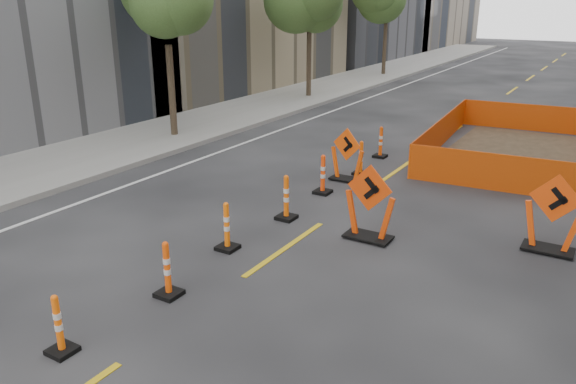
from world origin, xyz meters
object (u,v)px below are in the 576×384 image
Objects in this scene: channelizer_8 at (381,142)px; chevron_sign_left at (347,155)px; channelizer_6 at (323,174)px; channelizer_7 at (361,158)px; channelizer_4 at (227,226)px; chevron_sign_right at (554,213)px; channelizer_3 at (167,269)px; chevron_sign_center at (370,202)px; channelizer_2 at (58,324)px; channelizer_5 at (286,197)px.

chevron_sign_left reaches higher than channelizer_8.
channelizer_6 reaches higher than channelizer_7.
chevron_sign_right is (5.59, 3.27, 0.31)m from channelizer_4.
channelizer_3 is 6.09m from channelizer_6.
channelizer_8 is at bearing 112.18° from chevron_sign_center.
channelizer_4 is 1.02× the size of channelizer_7.
chevron_sign_center reaches higher than channelizer_7.
chevron_sign_left is at bearing -87.51° from channelizer_8.
chevron_sign_center reaches higher than channelizer_3.
chevron_sign_right is (5.51, 7.33, 0.35)m from channelizer_2.
chevron_sign_right is (5.61, -4.85, 0.32)m from channelizer_8.
chevron_sign_center is (2.26, -6.16, 0.32)m from channelizer_8.
channelizer_4 is at bearing -145.65° from chevron_sign_right.
chevron_sign_center is 3.60m from chevron_sign_right.
channelizer_5 is 4.06m from channelizer_7.
channelizer_5 is 1.07× the size of channelizer_7.
channelizer_7 is at bearing 88.05° from channelizer_4.
channelizer_2 is 6.40m from chevron_sign_center.
chevron_sign_center reaches higher than channelizer_5.
chevron_sign_right is at bearing 23.32° from chevron_sign_center.
chevron_sign_left is at bearing 124.11° from chevron_sign_center.
channelizer_2 is at bearing -107.63° from chevron_sign_center.
channelizer_2 is 0.57× the size of chevron_sign_center.
channelizer_7 is 4.61m from chevron_sign_center.
channelizer_5 is at bearing 85.35° from channelizer_4.
channelizer_6 is 1.05× the size of channelizer_7.
channelizer_5 reaches higher than channelizer_8.
channelizer_4 is 2.99m from chevron_sign_center.
channelizer_6 is 0.70× the size of chevron_sign_left.
channelizer_6 is at bearing 89.41° from channelizer_4.
channelizer_4 is (-0.09, 4.06, 0.04)m from channelizer_2.
channelizer_2 is at bearing -88.79° from channelizer_4.
channelizer_7 is at bearing 156.41° from chevron_sign_right.
channelizer_4 is 5.38m from chevron_sign_left.
chevron_sign_left is at bearing 88.92° from channelizer_4.
channelizer_6 reaches higher than channelizer_3.
chevron_sign_left is at bearing 91.34° from channelizer_3.
channelizer_3 is at bearing -131.05° from chevron_sign_right.
channelizer_3 is 0.62× the size of chevron_sign_right.
channelizer_4 reaches higher than channelizer_8.
channelizer_2 is at bearing -89.69° from channelizer_6.
channelizer_3 is 4.06m from channelizer_5.
chevron_sign_left is (0.02, 9.43, 0.28)m from channelizer_2.
chevron_sign_center is (2.07, -0.07, 0.29)m from channelizer_5.
channelizer_2 is 0.94× the size of channelizer_8.
channelizer_3 is 0.62× the size of chevron_sign_center.
channelizer_3 is (0.19, 2.03, 0.04)m from channelizer_2.
channelizer_6 is 0.64× the size of chevron_sign_right.
channelizer_7 is at bearing -83.70° from channelizer_8.
channelizer_3 is 10.15m from channelizer_8.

